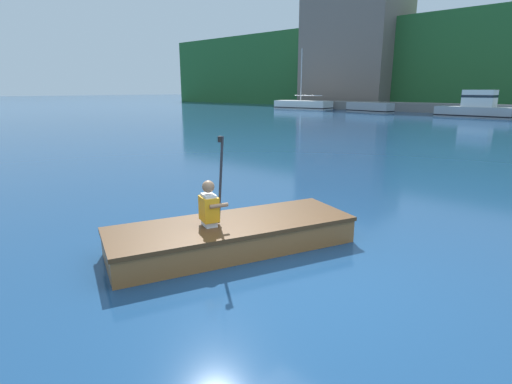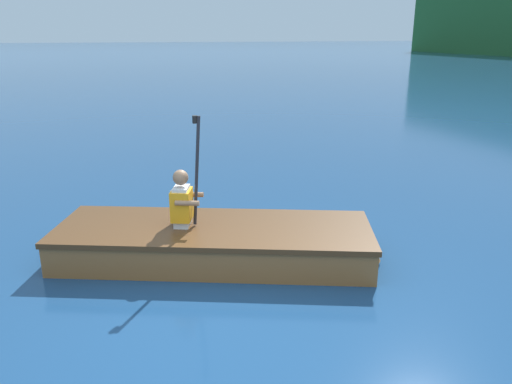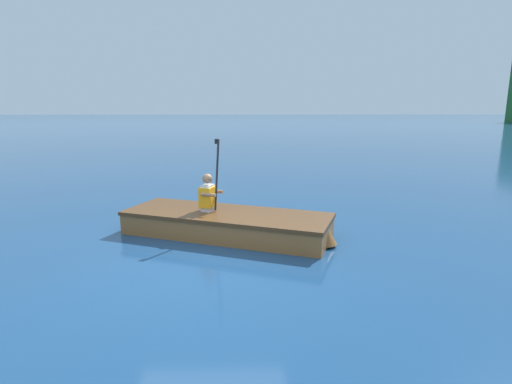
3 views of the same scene
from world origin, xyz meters
name	(u,v)px [view 3 (image 3 of 3)]	position (x,y,z in m)	size (l,w,h in m)	color
ground_plane	(204,266)	(0.00, 0.00, 0.00)	(300.00, 300.00, 0.00)	navy
rowboat_foreground	(229,222)	(-1.37, 0.30, 0.23)	(2.40, 3.70, 0.40)	#935B2D
person_paddler	(208,194)	(-1.51, -0.05, 0.69)	(0.43, 0.42, 1.23)	silver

